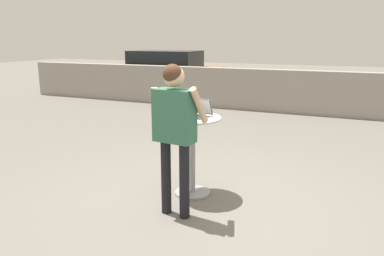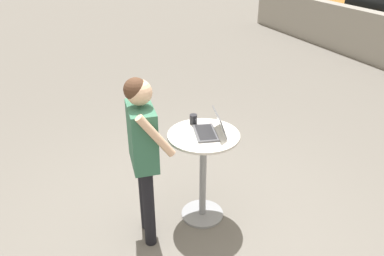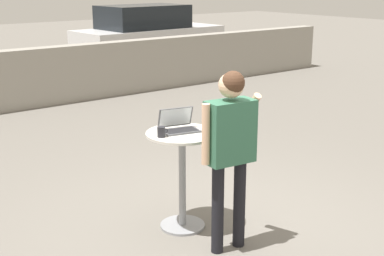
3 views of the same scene
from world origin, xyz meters
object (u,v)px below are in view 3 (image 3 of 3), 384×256
at_px(coffee_mug, 161,132).
at_px(parked_car_further_down, 148,35).
at_px(standing_person, 230,139).
at_px(cafe_table, 182,165).
at_px(laptop, 179,126).

relative_size(coffee_mug, parked_car_further_down, 0.03).
bearing_deg(standing_person, parked_car_further_down, 60.64).
bearing_deg(parked_car_further_down, standing_person, -119.36).
bearing_deg(cafe_table, laptop, 80.42).
height_order(coffee_mug, parked_car_further_down, parked_car_further_down).
bearing_deg(coffee_mug, cafe_table, 1.12).
height_order(cafe_table, laptop, laptop).
height_order(standing_person, parked_car_further_down, parked_car_further_down).
distance_m(cafe_table, standing_person, 0.74).
bearing_deg(parked_car_further_down, laptop, -121.49).
distance_m(cafe_table, coffee_mug, 0.45).
bearing_deg(laptop, parked_car_further_down, 58.51).
xyz_separation_m(laptop, standing_person, (0.05, -0.68, 0.02)).
bearing_deg(parked_car_further_down, coffee_mug, -122.46).
distance_m(standing_person, parked_car_further_down, 10.78).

